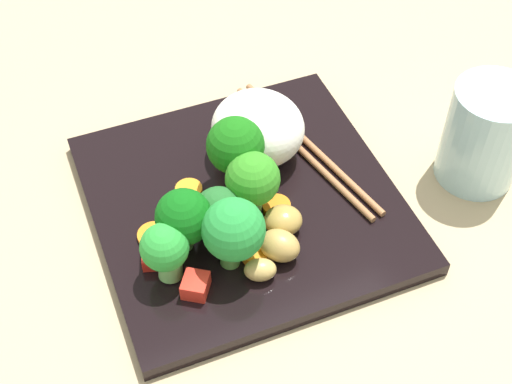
# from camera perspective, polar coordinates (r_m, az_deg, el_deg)

# --- Properties ---
(ground_plane) EXTENTS (1.10, 1.10, 0.02)m
(ground_plane) POSITION_cam_1_polar(r_m,az_deg,el_deg) (0.67, -0.88, -1.78)
(ground_plane) COLOR tan
(square_plate) EXTENTS (0.28, 0.28, 0.01)m
(square_plate) POSITION_cam_1_polar(r_m,az_deg,el_deg) (0.66, -0.90, -0.82)
(square_plate) COLOR black
(square_plate) RESTS_ON ground_plane
(rice_mound) EXTENTS (0.12, 0.12, 0.06)m
(rice_mound) POSITION_cam_1_polar(r_m,az_deg,el_deg) (0.67, 0.15, 5.00)
(rice_mound) COLOR white
(rice_mound) RESTS_ON square_plate
(broccoli_floret_0) EXTENTS (0.05, 0.05, 0.07)m
(broccoli_floret_0) POSITION_cam_1_polar(r_m,az_deg,el_deg) (0.59, -5.66, -2.04)
(broccoli_floret_0) COLOR #58913D
(broccoli_floret_0) RESTS_ON square_plate
(broccoli_floret_1) EXTENTS (0.04, 0.04, 0.05)m
(broccoli_floret_1) POSITION_cam_1_polar(r_m,az_deg,el_deg) (0.61, -2.93, -1.61)
(broccoli_floret_1) COLOR #66A548
(broccoli_floret_1) RESTS_ON square_plate
(broccoli_floret_2) EXTENTS (0.05, 0.05, 0.07)m
(broccoli_floret_2) POSITION_cam_1_polar(r_m,az_deg,el_deg) (0.57, -1.78, -3.04)
(broccoli_floret_2) COLOR #569840
(broccoli_floret_2) RESTS_ON square_plate
(broccoli_floret_3) EXTENTS (0.05, 0.05, 0.08)m
(broccoli_floret_3) POSITION_cam_1_polar(r_m,az_deg,el_deg) (0.63, -1.81, 3.45)
(broccoli_floret_3) COLOR #67A947
(broccoli_floret_3) RESTS_ON square_plate
(broccoli_floret_4) EXTENTS (0.05, 0.05, 0.07)m
(broccoli_floret_4) POSITION_cam_1_polar(r_m,az_deg,el_deg) (0.61, -0.60, 0.80)
(broccoli_floret_4) COLOR #75BD59
(broccoli_floret_4) RESTS_ON square_plate
(broccoli_floret_5) EXTENTS (0.04, 0.04, 0.06)m
(broccoli_floret_5) POSITION_cam_1_polar(r_m,az_deg,el_deg) (0.58, -7.10, -4.48)
(broccoli_floret_5) COLOR #73B65F
(broccoli_floret_5) RESTS_ON square_plate
(carrot_slice_0) EXTENTS (0.04, 0.04, 0.00)m
(carrot_slice_0) POSITION_cam_1_polar(r_m,az_deg,el_deg) (0.64, -3.26, -1.72)
(carrot_slice_0) COLOR orange
(carrot_slice_0) RESTS_ON square_plate
(carrot_slice_1) EXTENTS (0.03, 0.03, 0.01)m
(carrot_slice_1) POSITION_cam_1_polar(r_m,az_deg,el_deg) (0.64, 1.61, -1.18)
(carrot_slice_1) COLOR orange
(carrot_slice_1) RESTS_ON square_plate
(carrot_slice_2) EXTENTS (0.03, 0.03, 0.01)m
(carrot_slice_2) POSITION_cam_1_polar(r_m,az_deg,el_deg) (0.61, -0.05, -4.79)
(carrot_slice_2) COLOR orange
(carrot_slice_2) RESTS_ON square_plate
(carrot_slice_3) EXTENTS (0.03, 0.03, 0.00)m
(carrot_slice_3) POSITION_cam_1_polar(r_m,az_deg,el_deg) (0.63, -8.00, -3.37)
(carrot_slice_3) COLOR orange
(carrot_slice_3) RESTS_ON square_plate
(carrot_slice_4) EXTENTS (0.03, 0.03, 0.01)m
(carrot_slice_4) POSITION_cam_1_polar(r_m,az_deg,el_deg) (0.66, -5.26, 0.11)
(carrot_slice_4) COLOR orange
(carrot_slice_4) RESTS_ON square_plate
(pepper_chunk_0) EXTENTS (0.02, 0.03, 0.01)m
(pepper_chunk_0) POSITION_cam_1_polar(r_m,az_deg,el_deg) (0.63, -6.03, -2.36)
(pepper_chunk_0) COLOR red
(pepper_chunk_0) RESTS_ON square_plate
(pepper_chunk_1) EXTENTS (0.03, 0.03, 0.02)m
(pepper_chunk_1) POSITION_cam_1_polar(r_m,az_deg,el_deg) (0.59, -4.74, -7.27)
(pepper_chunk_1) COLOR red
(pepper_chunk_1) RESTS_ON square_plate
(pepper_chunk_2) EXTENTS (0.03, 0.03, 0.01)m
(pepper_chunk_2) POSITION_cam_1_polar(r_m,az_deg,el_deg) (0.61, -7.88, -4.86)
(pepper_chunk_2) COLOR red
(pepper_chunk_2) RESTS_ON square_plate
(chicken_piece_0) EXTENTS (0.04, 0.04, 0.02)m
(chicken_piece_0) POSITION_cam_1_polar(r_m,az_deg,el_deg) (0.62, 2.13, -2.23)
(chicken_piece_0) COLOR #B08C43
(chicken_piece_0) RESTS_ON square_plate
(chicken_piece_2) EXTENTS (0.03, 0.03, 0.02)m
(chicken_piece_2) POSITION_cam_1_polar(r_m,az_deg,el_deg) (0.59, 0.33, -6.09)
(chicken_piece_2) COLOR tan
(chicken_piece_2) RESTS_ON square_plate
(chicken_piece_3) EXTENTS (0.04, 0.04, 0.02)m
(chicken_piece_3) POSITION_cam_1_polar(r_m,az_deg,el_deg) (0.62, -0.67, -2.61)
(chicken_piece_3) COLOR tan
(chicken_piece_3) RESTS_ON square_plate
(chicken_piece_4) EXTENTS (0.04, 0.04, 0.03)m
(chicken_piece_4) POSITION_cam_1_polar(r_m,az_deg,el_deg) (0.60, 1.93, -4.17)
(chicken_piece_4) COLOR tan
(chicken_piece_4) RESTS_ON square_plate
(chopstick_pair) EXTENTS (0.21, 0.05, 0.01)m
(chopstick_pair) POSITION_cam_1_polar(r_m,az_deg,el_deg) (0.69, 3.91, 3.48)
(chopstick_pair) COLOR #9F6941
(chopstick_pair) RESTS_ON square_plate
(drinking_glass) EXTENTS (0.07, 0.07, 0.10)m
(drinking_glass) POSITION_cam_1_polar(r_m,az_deg,el_deg) (0.69, 17.44, 4.26)
(drinking_glass) COLOR silver
(drinking_glass) RESTS_ON ground_plane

